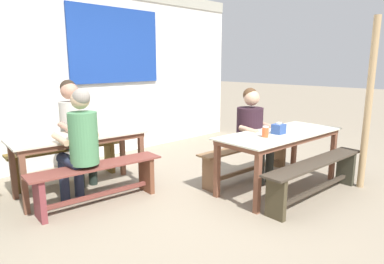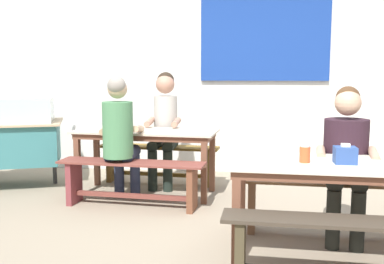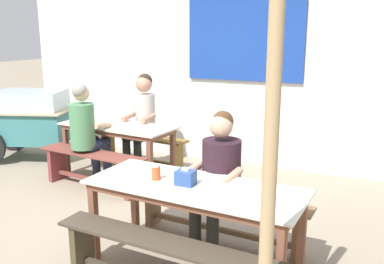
% 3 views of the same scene
% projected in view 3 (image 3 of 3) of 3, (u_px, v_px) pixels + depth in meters
% --- Properties ---
extents(ground_plane, '(40.00, 40.00, 0.00)m').
position_uv_depth(ground_plane, '(124.00, 221.00, 4.48)').
color(ground_plane, gray).
extents(backdrop_wall, '(6.52, 0.23, 2.86)m').
position_uv_depth(backdrop_wall, '(213.00, 62.00, 6.32)').
color(backdrop_wall, white).
rests_on(backdrop_wall, ground_plane).
extents(dining_table_far, '(1.63, 0.79, 0.73)m').
position_uv_depth(dining_table_far, '(118.00, 131.00, 5.70)').
color(dining_table_far, beige).
rests_on(dining_table_far, ground_plane).
extents(dining_table_near, '(1.84, 0.83, 0.73)m').
position_uv_depth(dining_table_near, '(195.00, 194.00, 3.48)').
color(dining_table_near, silver).
rests_on(dining_table_near, ground_plane).
extents(bench_far_back, '(1.50, 0.41, 0.47)m').
position_uv_depth(bench_far_back, '(141.00, 146.00, 6.21)').
color(bench_far_back, brown).
rests_on(bench_far_back, ground_plane).
extents(bench_far_front, '(1.53, 0.46, 0.47)m').
position_uv_depth(bench_far_front, '(93.00, 165.00, 5.35)').
color(bench_far_front, brown).
rests_on(bench_far_front, ground_plane).
extents(bench_near_back, '(1.74, 0.35, 0.47)m').
position_uv_depth(bench_near_back, '(220.00, 211.00, 4.00)').
color(bench_near_back, brown).
rests_on(bench_near_back, ground_plane).
extents(bench_near_front, '(1.81, 0.37, 0.47)m').
position_uv_depth(bench_near_front, '(163.00, 260.00, 3.12)').
color(bench_near_front, '#40362B').
rests_on(bench_near_front, ground_plane).
extents(food_cart, '(1.73, 1.25, 1.07)m').
position_uv_depth(food_cart, '(29.00, 118.00, 6.54)').
color(food_cart, teal).
rests_on(food_cart, ground_plane).
extents(person_center_facing, '(0.40, 0.56, 1.37)m').
position_uv_depth(person_center_facing, '(142.00, 116.00, 5.98)').
color(person_center_facing, '#1F2A23').
rests_on(person_center_facing, ground_plane).
extents(person_right_near_table, '(0.51, 0.55, 1.26)m').
position_uv_depth(person_right_near_table, '(218.00, 169.00, 3.85)').
color(person_right_near_table, black).
rests_on(person_right_near_table, ground_plane).
extents(person_left_back_turned, '(0.42, 0.57, 1.33)m').
position_uv_depth(person_left_back_turned, '(86.00, 128.00, 5.38)').
color(person_left_back_turned, '#28314B').
rests_on(person_left_back_turned, ground_plane).
extents(tissue_box, '(0.15, 0.13, 0.14)m').
position_uv_depth(tissue_box, '(186.00, 177.00, 3.47)').
color(tissue_box, '#2E4C93').
rests_on(tissue_box, dining_table_near).
extents(condiment_jar, '(0.08, 0.08, 0.13)m').
position_uv_depth(condiment_jar, '(156.00, 172.00, 3.58)').
color(condiment_jar, '#D3552B').
rests_on(condiment_jar, dining_table_near).
extents(wooden_support_post, '(0.08, 0.08, 2.15)m').
position_uv_depth(wooden_support_post, '(269.00, 190.00, 2.41)').
color(wooden_support_post, tan).
rests_on(wooden_support_post, ground_plane).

